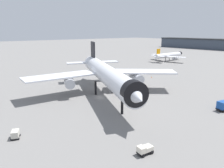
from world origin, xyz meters
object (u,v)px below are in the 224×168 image
Objects in this scene: airliner_near_gate at (106,74)px; traffic_cone_near_nose at (103,74)px; baggage_tug_wing at (145,150)px; traffic_cone_wingtip at (152,77)px; baggage_cart_trailing at (15,134)px; airliner_far_taxiway at (169,55)px.

airliner_near_gate is 88.07× the size of traffic_cone_near_nose.
traffic_cone_wingtip is (-47.22, 53.85, -0.69)m from baggage_tug_wing.
airliner_near_gate reaches higher than traffic_cone_near_nose.
traffic_cone_near_nose is at bearing 151.61° from baggage_cart_trailing.
traffic_cone_wingtip is at bearing 128.28° from airliner_near_gate.
airliner_far_taxiway is 73.19m from traffic_cone_near_nose.
baggage_cart_trailing reaches higher than traffic_cone_wingtip.
traffic_cone_near_nose is at bearing 167.66° from airliner_near_gate.
traffic_cone_near_nose is at bearing -170.76° from airliner_far_taxiway.
airliner_far_taxiway is at bearing 100.40° from traffic_cone_near_nose.
airliner_far_taxiway is 141.38m from baggage_cart_trailing.
baggage_cart_trailing is 5.02× the size of traffic_cone_wingtip.
traffic_cone_wingtip is (33.81, -56.31, -4.20)m from airliner_far_taxiway.
airliner_near_gate is 40.61m from baggage_tug_wing.
baggage_cart_trailing is 3.92× the size of traffic_cone_near_nose.
airliner_near_gate is 38.65m from baggage_cart_trailing.
traffic_cone_near_nose is (-31.66, 21.33, -7.83)m from airliner_near_gate.
airliner_far_taxiway is (-44.84, 93.20, -3.71)m from airliner_near_gate.
baggage_tug_wing is 5.97× the size of traffic_cone_wingtip.
airliner_far_taxiway is 136.80m from baggage_tug_wing.
traffic_cone_near_nose is (-67.85, 38.28, -0.62)m from baggage_tug_wing.
baggage_tug_wing is at bearing -144.82° from airliner_far_taxiway.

